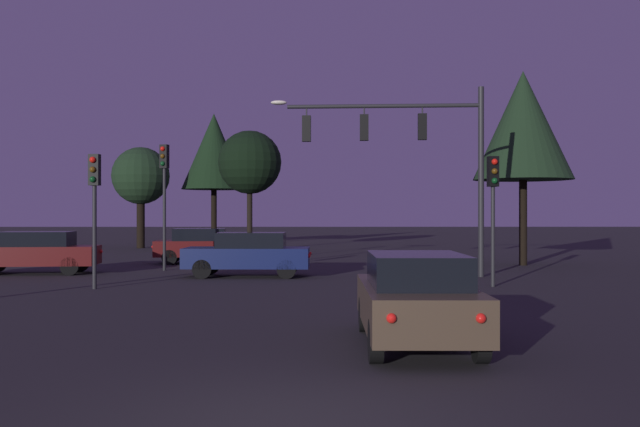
{
  "coord_description": "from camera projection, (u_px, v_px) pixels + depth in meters",
  "views": [
    {
      "loc": [
        0.23,
        -7.35,
        2.18
      ],
      "look_at": [
        0.52,
        20.9,
        2.17
      ],
      "focal_mm": 40.26,
      "sensor_mm": 36.0,
      "label": 1
    }
  ],
  "objects": [
    {
      "name": "car_crossing_left",
      "position": [
        248.0,
        254.0,
        24.59
      ],
      "size": [
        4.37,
        1.93,
        1.52
      ],
      "color": "#0F1947",
      "rests_on": "ground"
    },
    {
      "name": "traffic_signal_mast_arm",
      "position": [
        410.0,
        144.0,
        24.69
      ],
      "size": [
        7.33,
        0.74,
        6.52
      ],
      "color": "#232326",
      "rests_on": "ground"
    },
    {
      "name": "tree_behind_sign",
      "position": [
        250.0,
        163.0,
        41.94
      ],
      "size": [
        3.72,
        3.72,
        7.03
      ],
      "color": "black",
      "rests_on": "ground"
    },
    {
      "name": "tree_center_horizon",
      "position": [
        214.0,
        152.0,
        47.39
      ],
      "size": [
        4.26,
        4.26,
        8.79
      ],
      "color": "black",
      "rests_on": "ground"
    },
    {
      "name": "traffic_light_median",
      "position": [
        493.0,
        194.0,
        21.22
      ],
      "size": [
        0.33,
        0.37,
        3.87
      ],
      "color": "#232326",
      "rests_on": "ground"
    },
    {
      "name": "traffic_light_corner_left",
      "position": [
        164.0,
        182.0,
        27.24
      ],
      "size": [
        0.36,
        0.38,
        4.79
      ],
      "color": "#232326",
      "rests_on": "ground"
    },
    {
      "name": "ground_plane",
      "position": [
        307.0,
        262.0,
        31.85
      ],
      "size": [
        168.0,
        168.0,
        0.0
      ],
      "primitive_type": "plane",
      "color": "#262326",
      "rests_on": "ground"
    },
    {
      "name": "traffic_light_corner_right",
      "position": [
        94.0,
        193.0,
        20.59
      ],
      "size": [
        0.32,
        0.36,
        3.88
      ],
      "color": "#232326",
      "rests_on": "ground"
    },
    {
      "name": "tree_right_cluster",
      "position": [
        523.0,
        126.0,
        30.0
      ],
      "size": [
        4.13,
        4.13,
        8.15
      ],
      "color": "black",
      "rests_on": "ground"
    },
    {
      "name": "car_crossing_right",
      "position": [
        34.0,
        252.0,
        25.77
      ],
      "size": [
        4.72,
        2.22,
        1.52
      ],
      "color": "#4C0F0F",
      "rests_on": "ground"
    },
    {
      "name": "car_nearside_lane",
      "position": [
        416.0,
        298.0,
        11.76
      ],
      "size": [
        1.79,
        4.34,
        1.52
      ],
      "color": "#473828",
      "rests_on": "ground"
    },
    {
      "name": "tree_left_far",
      "position": [
        141.0,
        176.0,
        44.85
      ],
      "size": [
        3.58,
        3.58,
        6.33
      ],
      "color": "black",
      "rests_on": "ground"
    },
    {
      "name": "car_far_lane",
      "position": [
        202.0,
        245.0,
        31.06
      ],
      "size": [
        4.25,
        2.16,
        1.52
      ],
      "color": "#4C0F0F",
      "rests_on": "ground"
    }
  ]
}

